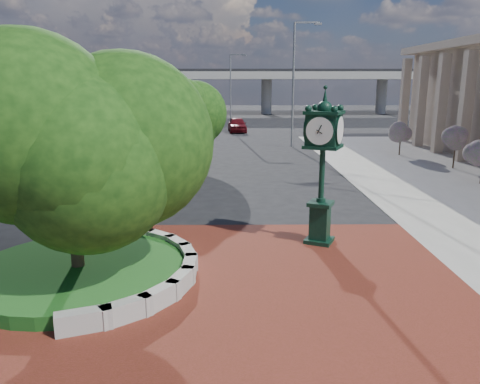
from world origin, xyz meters
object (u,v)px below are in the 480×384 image
at_px(parked_car, 237,125).
at_px(post_clock, 322,161).
at_px(street_lamp_near, 296,75).
at_px(street_lamp_far, 232,86).

bearing_deg(parked_car, post_clock, -89.66).
bearing_deg(street_lamp_near, post_clock, -95.10).
bearing_deg(parked_car, street_lamp_near, -72.16).
distance_m(post_clock, parked_car, 37.30).
height_order(parked_car, street_lamp_near, street_lamp_near).
height_order(post_clock, parked_car, post_clock).
height_order(post_clock, street_lamp_near, street_lamp_near).
distance_m(parked_car, street_lamp_far, 4.50).
relative_size(post_clock, street_lamp_near, 0.52).
height_order(street_lamp_near, street_lamp_far, street_lamp_near).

